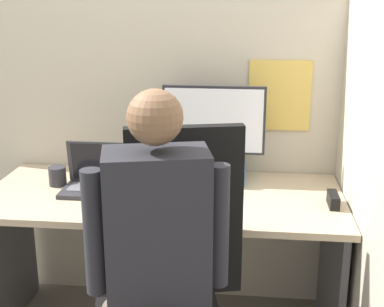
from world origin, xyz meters
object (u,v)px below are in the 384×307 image
monitor (214,124)px  stapler (333,200)px  paper_box (213,171)px  pen_cup (57,176)px  person (151,263)px  carrot_toy (116,211)px  office_chair (171,288)px  laptop (100,182)px

monitor → stapler: bearing=-28.0°
monitor → paper_box: bearing=-90.0°
paper_box → pen_cup: (-0.73, -0.16, 0.00)m
stapler → person: size_ratio=0.10×
pen_cup → paper_box: bearing=12.3°
stapler → carrot_toy: size_ratio=0.82×
monitor → pen_cup: size_ratio=5.46×
pen_cup → stapler: bearing=-5.5°
paper_box → stapler: bearing=-27.8°
carrot_toy → person: 0.51m
office_chair → person: size_ratio=0.87×
person → paper_box: bearing=81.8°
paper_box → pen_cup: bearing=-167.7°
pen_cup → office_chair: bearing=-44.1°
monitor → laptop: 0.60m
monitor → pen_cup: monitor is taller
monitor → pen_cup: bearing=-167.5°
laptop → stapler: laptop is taller
paper_box → office_chair: 0.80m
person → pen_cup: size_ratio=14.83×
carrot_toy → person: (0.23, -0.45, 0.02)m
office_chair → pen_cup: 0.91m
laptop → stapler: size_ratio=2.61×
monitor → carrot_toy: size_ratio=3.15×
paper_box → carrot_toy: 0.61m
laptop → pen_cup: 0.23m
laptop → carrot_toy: (0.14, -0.27, -0.02)m
monitor → pen_cup: (-0.73, -0.16, -0.23)m
carrot_toy → stapler: bearing=12.9°
paper_box → laptop: size_ratio=0.93×
office_chair → carrot_toy: bearing=133.2°
paper_box → person: (-0.14, -0.94, -0.00)m
monitor → person: size_ratio=0.37×
pen_cup → laptop: bearing=-14.0°
paper_box → laptop: (-0.51, -0.22, 0.00)m
paper_box → pen_cup: 0.75m
paper_box → office_chair: bearing=-97.1°
carrot_toy → person: bearing=-63.3°
laptop → monitor: bearing=23.2°
paper_box → office_chair: office_chair is taller
stapler → pen_cup: pen_cup is taller
stapler → carrot_toy: 0.92m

